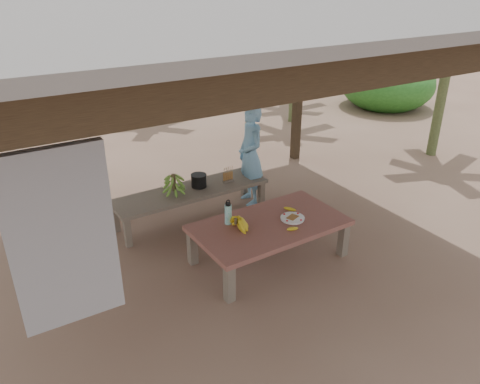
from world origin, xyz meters
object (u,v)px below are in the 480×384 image
plate (292,218)px  cooking_pot (199,181)px  bench (191,193)px  woman (250,155)px  ripe_banana_bunch (236,224)px  water_flask (228,214)px  work_table (269,228)px

plate → cooking_pot: bearing=107.7°
bench → cooking_pot: size_ratio=10.54×
woman → ripe_banana_bunch: bearing=-28.1°
water_flask → woman: size_ratio=0.21×
work_table → woman: woman is taller
ripe_banana_bunch → water_flask: (0.01, 0.18, 0.05)m
bench → woman: woman is taller
ripe_banana_bunch → water_flask: bearing=88.3°
ripe_banana_bunch → woman: size_ratio=0.18×
bench → plate: bearing=-68.7°
ripe_banana_bunch → plate: (0.71, -0.14, -0.07)m
cooking_pot → woman: woman is taller
cooking_pot → woman: 0.87m
work_table → bench: 1.46m
water_flask → cooking_pot: (0.22, 1.20, -0.09)m
water_flask → bench: bearing=86.0°
plate → water_flask: size_ratio=0.92×
bench → water_flask: water_flask is taller
work_table → bench: work_table is taller
plate → woman: size_ratio=0.19×
ripe_banana_bunch → woman: bearing=52.0°
bench → woman: 1.05m
water_flask → cooking_pot: bearing=79.7°
bench → ripe_banana_bunch: size_ratio=7.92×
ripe_banana_bunch → water_flask: size_ratio=0.89×
work_table → woman: bearing=64.5°
work_table → plate: (0.28, -0.07, 0.08)m
ripe_banana_bunch → plate: 0.72m
ripe_banana_bunch → bench: bearing=86.3°
water_flask → ripe_banana_bunch: bearing=-91.7°
ripe_banana_bunch → woman: (1.07, 1.37, 0.17)m
woman → cooking_pot: bearing=-80.8°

